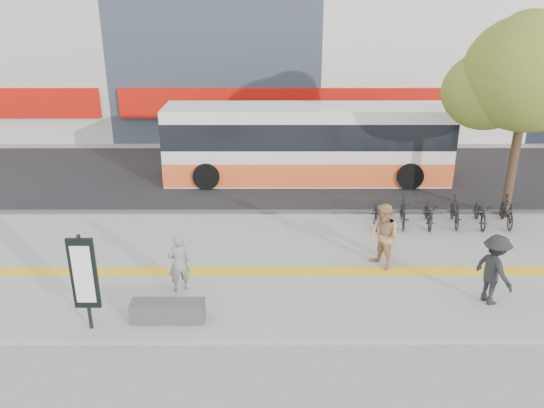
{
  "coord_description": "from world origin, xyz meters",
  "views": [
    {
      "loc": [
        -0.33,
        -11.2,
        6.75
      ],
      "look_at": [
        -0.31,
        2.0,
        1.56
      ],
      "focal_mm": 35.25,
      "sensor_mm": 36.0,
      "label": 1
    }
  ],
  "objects_px": {
    "bus": "(307,146)",
    "pedestrian_tan": "(384,237)",
    "street_tree": "(525,76)",
    "pedestrian_dark": "(494,270)",
    "bench": "(168,311)",
    "signboard": "(84,275)",
    "seated_woman": "(179,263)"
  },
  "relations": [
    {
      "from": "bus",
      "to": "pedestrian_tan",
      "type": "relative_size",
      "value": 6.1
    },
    {
      "from": "signboard",
      "to": "pedestrian_dark",
      "type": "height_order",
      "value": "signboard"
    },
    {
      "from": "seated_woman",
      "to": "pedestrian_tan",
      "type": "distance_m",
      "value": 5.22
    },
    {
      "from": "bench",
      "to": "street_tree",
      "type": "distance_m",
      "value": 12.23
    },
    {
      "from": "pedestrian_tan",
      "to": "pedestrian_dark",
      "type": "xyz_separation_m",
      "value": [
        2.19,
        -1.69,
        -0.03
      ]
    },
    {
      "from": "pedestrian_tan",
      "to": "pedestrian_dark",
      "type": "distance_m",
      "value": 2.77
    },
    {
      "from": "signboard",
      "to": "pedestrian_tan",
      "type": "relative_size",
      "value": 1.25
    },
    {
      "from": "pedestrian_dark",
      "to": "street_tree",
      "type": "bearing_deg",
      "value": -45.62
    },
    {
      "from": "street_tree",
      "to": "bus",
      "type": "distance_m",
      "value": 7.82
    },
    {
      "from": "bench",
      "to": "signboard",
      "type": "bearing_deg",
      "value": -169.19
    },
    {
      "from": "bench",
      "to": "signboard",
      "type": "relative_size",
      "value": 0.73
    },
    {
      "from": "signboard",
      "to": "seated_woman",
      "type": "relative_size",
      "value": 1.5
    },
    {
      "from": "seated_woman",
      "to": "pedestrian_dark",
      "type": "distance_m",
      "value": 7.3
    },
    {
      "from": "pedestrian_tan",
      "to": "pedestrian_dark",
      "type": "relative_size",
      "value": 1.04
    },
    {
      "from": "signboard",
      "to": "street_tree",
      "type": "xyz_separation_m",
      "value": [
        11.38,
        6.33,
        3.15
      ]
    },
    {
      "from": "signboard",
      "to": "bus",
      "type": "height_order",
      "value": "bus"
    },
    {
      "from": "bench",
      "to": "seated_woman",
      "type": "relative_size",
      "value": 1.09
    },
    {
      "from": "street_tree",
      "to": "bus",
      "type": "height_order",
      "value": "street_tree"
    },
    {
      "from": "street_tree",
      "to": "seated_woman",
      "type": "relative_size",
      "value": 4.3
    },
    {
      "from": "seated_woman",
      "to": "pedestrian_dark",
      "type": "xyz_separation_m",
      "value": [
        7.28,
        -0.55,
        0.11
      ]
    },
    {
      "from": "bus",
      "to": "pedestrian_tan",
      "type": "xyz_separation_m",
      "value": [
        1.54,
        -7.27,
        -0.44
      ]
    },
    {
      "from": "street_tree",
      "to": "pedestrian_dark",
      "type": "bearing_deg",
      "value": -114.75
    },
    {
      "from": "signboard",
      "to": "pedestrian_tan",
      "type": "bearing_deg",
      "value": 22.04
    },
    {
      "from": "pedestrian_tan",
      "to": "pedestrian_dark",
      "type": "bearing_deg",
      "value": 21.96
    },
    {
      "from": "bench",
      "to": "pedestrian_dark",
      "type": "bearing_deg",
      "value": 5.74
    },
    {
      "from": "bench",
      "to": "pedestrian_dark",
      "type": "height_order",
      "value": "pedestrian_dark"
    },
    {
      "from": "bench",
      "to": "pedestrian_tan",
      "type": "distance_m",
      "value": 5.73
    },
    {
      "from": "signboard",
      "to": "pedestrian_dark",
      "type": "xyz_separation_m",
      "value": [
        8.94,
        1.04,
        -0.44
      ]
    },
    {
      "from": "seated_woman",
      "to": "pedestrian_dark",
      "type": "height_order",
      "value": "pedestrian_dark"
    },
    {
      "from": "street_tree",
      "to": "bench",
      "type": "bearing_deg",
      "value": -148.38
    },
    {
      "from": "bus",
      "to": "pedestrian_tan",
      "type": "distance_m",
      "value": 7.45
    },
    {
      "from": "street_tree",
      "to": "pedestrian_dark",
      "type": "relative_size",
      "value": 3.74
    }
  ]
}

